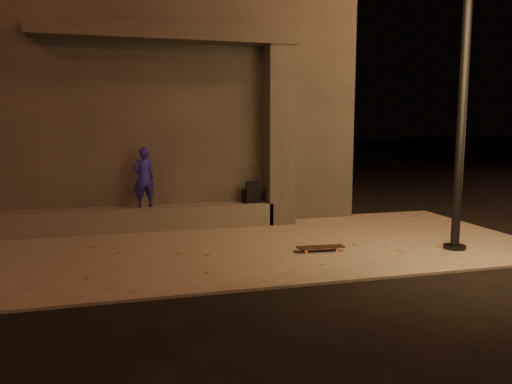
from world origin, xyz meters
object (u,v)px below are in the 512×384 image
object	(u,v)px
skateboarder	(144,177)
skateboard	(320,247)
column	(279,136)
backpack	(251,195)

from	to	relation	value
skateboarder	skateboard	world-z (taller)	skateboarder
skateboarder	skateboard	bearing A→B (deg)	122.60
column	skateboarder	bearing A→B (deg)	180.00
column	skateboard	world-z (taller)	column
skateboarder	skateboard	size ratio (longest dim) A/B	1.47
skateboard	skateboarder	bearing A→B (deg)	141.48
skateboard	column	bearing A→B (deg)	92.51
column	skateboard	bearing A→B (deg)	-92.03
column	backpack	world-z (taller)	column
backpack	skateboard	distance (m)	2.58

